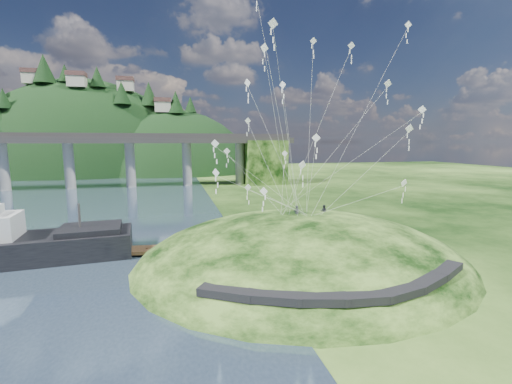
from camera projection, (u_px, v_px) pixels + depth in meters
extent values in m
plane|color=black|center=(230.00, 275.00, 32.61)|extent=(320.00, 320.00, 0.00)
ellipsoid|color=black|center=(301.00, 274.00, 36.61)|extent=(36.00, 32.00, 13.00)
cube|color=black|center=(227.00, 292.00, 24.27)|extent=(4.32, 3.62, 0.71)
cube|color=black|center=(274.00, 296.00, 23.37)|extent=(4.10, 2.97, 0.61)
cube|color=black|center=(321.00, 298.00, 23.11)|extent=(3.85, 2.37, 0.62)
cube|color=black|center=(365.00, 297.00, 23.39)|extent=(3.62, 1.83, 0.66)
cube|color=black|center=(401.00, 291.00, 24.28)|extent=(3.82, 2.27, 0.68)
cube|color=black|center=(427.00, 281.00, 25.88)|extent=(4.11, 2.97, 0.71)
cube|color=black|center=(445.00, 270.00, 28.07)|extent=(4.26, 3.43, 0.66)
cylinder|color=gray|center=(3.00, 166.00, 87.88)|extent=(2.60, 2.60, 13.00)
cylinder|color=gray|center=(69.00, 165.00, 91.50)|extent=(2.60, 2.60, 13.00)
cylinder|color=gray|center=(130.00, 164.00, 95.12)|extent=(2.60, 2.60, 13.00)
cylinder|color=gray|center=(187.00, 163.00, 98.73)|extent=(2.60, 2.60, 13.00)
cylinder|color=gray|center=(240.00, 162.00, 102.35)|extent=(2.60, 2.60, 13.00)
cube|color=black|center=(264.00, 162.00, 104.10)|extent=(12.00, 11.00, 13.00)
ellipsoid|color=black|center=(89.00, 186.00, 145.28)|extent=(96.00, 68.00, 88.00)
ellipsoid|color=black|center=(174.00, 195.00, 146.34)|extent=(76.00, 56.00, 72.00)
cone|color=black|center=(3.00, 98.00, 116.58)|extent=(5.29, 5.29, 6.96)
cone|color=black|center=(44.00, 69.00, 125.49)|extent=(8.01, 8.01, 10.54)
cone|color=black|center=(65.00, 73.00, 126.78)|extent=(4.97, 4.97, 6.54)
cone|color=black|center=(97.00, 77.00, 127.68)|extent=(5.83, 5.83, 7.67)
cone|color=black|center=(122.00, 93.00, 125.89)|extent=(6.47, 6.47, 8.51)
cone|color=black|center=(149.00, 94.00, 134.59)|extent=(7.13, 7.13, 9.38)
cone|color=black|center=(176.00, 102.00, 132.67)|extent=(6.56, 6.56, 8.63)
cone|color=black|center=(190.00, 105.00, 139.46)|extent=(4.88, 4.88, 6.42)
cube|color=beige|center=(33.00, 79.00, 128.00)|extent=(6.00, 5.00, 4.00)
cube|color=brown|center=(32.00, 71.00, 127.61)|extent=(6.40, 5.40, 1.60)
cube|color=beige|center=(77.00, 82.00, 124.53)|extent=(6.00, 5.00, 4.00)
cube|color=brown|center=(76.00, 74.00, 124.14)|extent=(6.40, 5.40, 1.60)
cube|color=beige|center=(126.00, 86.00, 134.05)|extent=(6.00, 5.00, 4.00)
cube|color=brown|center=(125.00, 79.00, 133.66)|extent=(6.40, 5.40, 1.60)
cube|color=beige|center=(163.00, 107.00, 132.75)|extent=(6.00, 5.00, 4.00)
cube|color=brown|center=(163.00, 100.00, 132.36)|extent=(6.40, 5.40, 1.60)
cube|color=black|center=(15.00, 250.00, 35.81)|extent=(23.41, 8.23, 2.71)
cube|color=black|center=(91.00, 229.00, 37.88)|extent=(6.69, 5.74, 0.63)
cylinder|color=#2D2B2B|center=(79.00, 217.00, 37.35)|extent=(0.25, 0.25, 3.13)
cube|color=#3E2919|center=(147.00, 250.00, 38.53)|extent=(15.78, 4.17, 0.39)
cylinder|color=#3E2919|center=(85.00, 255.00, 37.74)|extent=(0.33, 0.33, 1.11)
cylinder|color=#3E2919|center=(116.00, 253.00, 38.16)|extent=(0.33, 0.33, 1.11)
cylinder|color=#3E2919|center=(147.00, 252.00, 38.58)|extent=(0.33, 0.33, 1.11)
cylinder|color=#3E2919|center=(177.00, 251.00, 38.99)|extent=(0.33, 0.33, 1.11)
cylinder|color=#3E2919|center=(207.00, 250.00, 39.41)|extent=(0.33, 0.33, 1.11)
imported|color=#22232E|center=(297.00, 205.00, 36.38)|extent=(0.69, 0.50, 1.74)
imported|color=#22232E|center=(324.00, 205.00, 38.17)|extent=(0.94, 0.91, 1.53)
cube|color=white|center=(283.00, 85.00, 34.05)|extent=(0.49, 0.65, 0.75)
cube|color=white|center=(283.00, 90.00, 34.13)|extent=(0.09, 0.08, 0.45)
cube|color=white|center=(283.00, 96.00, 34.21)|extent=(0.09, 0.08, 0.45)
cube|color=white|center=(282.00, 102.00, 34.29)|extent=(0.09, 0.08, 0.45)
cube|color=white|center=(247.00, 83.00, 36.64)|extent=(0.52, 0.77, 0.85)
cube|color=white|center=(247.00, 89.00, 36.73)|extent=(0.10, 0.09, 0.51)
cube|color=white|center=(247.00, 95.00, 36.82)|extent=(0.10, 0.09, 0.51)
cube|color=white|center=(248.00, 101.00, 36.91)|extent=(0.10, 0.09, 0.51)
cube|color=white|center=(388.00, 84.00, 34.32)|extent=(0.84, 0.30, 0.81)
cube|color=white|center=(388.00, 90.00, 34.41)|extent=(0.11, 0.05, 0.48)
cube|color=white|center=(387.00, 96.00, 34.49)|extent=(0.11, 0.05, 0.48)
cube|color=white|center=(387.00, 102.00, 34.58)|extent=(0.11, 0.05, 0.48)
cube|color=white|center=(404.00, 183.00, 32.86)|extent=(0.81, 0.28, 0.79)
cube|color=white|center=(404.00, 189.00, 32.94)|extent=(0.10, 0.08, 0.48)
cube|color=white|center=(403.00, 195.00, 33.03)|extent=(0.10, 0.08, 0.48)
cube|color=white|center=(403.00, 201.00, 33.11)|extent=(0.10, 0.08, 0.48)
cube|color=white|center=(302.00, 165.00, 29.80)|extent=(0.78, 0.31, 0.79)
cube|color=white|center=(302.00, 172.00, 29.88)|extent=(0.10, 0.08, 0.47)
cube|color=white|center=(302.00, 178.00, 29.97)|extent=(0.10, 0.08, 0.47)
cube|color=white|center=(302.00, 185.00, 30.05)|extent=(0.10, 0.08, 0.47)
cube|color=white|center=(316.00, 138.00, 32.85)|extent=(0.76, 0.45, 0.84)
cube|color=white|center=(316.00, 144.00, 32.94)|extent=(0.11, 0.06, 0.49)
cube|color=white|center=(316.00, 150.00, 33.02)|extent=(0.11, 0.06, 0.49)
cube|color=white|center=(316.00, 157.00, 33.11)|extent=(0.11, 0.06, 0.49)
cube|color=white|center=(408.00, 25.00, 33.09)|extent=(0.70, 0.19, 0.70)
cube|color=white|center=(408.00, 30.00, 33.16)|extent=(0.09, 0.02, 0.41)
cube|color=white|center=(408.00, 36.00, 33.24)|extent=(0.09, 0.02, 0.41)
cube|color=white|center=(407.00, 41.00, 33.31)|extent=(0.09, 0.02, 0.41)
cube|color=white|center=(256.00, 3.00, 28.84)|extent=(0.09, 0.02, 0.39)
cube|color=white|center=(256.00, 9.00, 28.90)|extent=(0.09, 0.02, 0.39)
cube|color=white|center=(248.00, 121.00, 40.00)|extent=(0.73, 0.15, 0.73)
cube|color=white|center=(248.00, 125.00, 40.08)|extent=(0.10, 0.04, 0.42)
cube|color=white|center=(248.00, 130.00, 40.15)|extent=(0.10, 0.04, 0.42)
cube|color=white|center=(248.00, 134.00, 40.23)|extent=(0.10, 0.04, 0.42)
cube|color=white|center=(409.00, 129.00, 32.06)|extent=(0.86, 0.26, 0.84)
cube|color=white|center=(409.00, 135.00, 32.14)|extent=(0.11, 0.06, 0.50)
cube|color=white|center=(409.00, 142.00, 32.23)|extent=(0.11, 0.06, 0.50)
cube|color=white|center=(408.00, 148.00, 32.32)|extent=(0.11, 0.06, 0.50)
cube|color=white|center=(285.00, 154.00, 37.66)|extent=(0.62, 0.34, 0.68)
cube|color=white|center=(285.00, 158.00, 37.73)|extent=(0.09, 0.04, 0.39)
cube|color=white|center=(285.00, 162.00, 37.80)|extent=(0.09, 0.04, 0.39)
cube|color=white|center=(285.00, 167.00, 37.87)|extent=(0.09, 0.04, 0.39)
cube|color=white|center=(215.00, 143.00, 30.91)|extent=(0.68, 0.44, 0.75)
cube|color=white|center=(215.00, 150.00, 30.99)|extent=(0.10, 0.04, 0.45)
cube|color=white|center=(215.00, 156.00, 31.07)|extent=(0.10, 0.04, 0.45)
cube|color=white|center=(215.00, 162.00, 31.15)|extent=(0.10, 0.04, 0.45)
cube|color=white|center=(264.00, 48.00, 29.24)|extent=(0.75, 0.34, 0.79)
cube|color=white|center=(264.00, 55.00, 29.32)|extent=(0.10, 0.08, 0.46)
cube|color=white|center=(264.00, 62.00, 29.40)|extent=(0.10, 0.08, 0.46)
cube|color=white|center=(264.00, 68.00, 29.48)|extent=(0.10, 0.08, 0.46)
cube|color=white|center=(351.00, 46.00, 34.28)|extent=(0.73, 0.26, 0.72)
cube|color=white|center=(351.00, 51.00, 34.36)|extent=(0.10, 0.03, 0.43)
cube|color=white|center=(351.00, 57.00, 34.43)|extent=(0.10, 0.03, 0.43)
cube|color=white|center=(351.00, 62.00, 34.51)|extent=(0.10, 0.03, 0.43)
cube|color=white|center=(422.00, 110.00, 28.94)|extent=(0.61, 0.36, 0.67)
cube|color=white|center=(422.00, 115.00, 29.01)|extent=(0.09, 0.04, 0.39)
cube|color=white|center=(421.00, 121.00, 29.08)|extent=(0.09, 0.04, 0.39)
cube|color=white|center=(421.00, 127.00, 29.15)|extent=(0.09, 0.04, 0.39)
cube|color=white|center=(227.00, 151.00, 39.27)|extent=(0.77, 0.18, 0.77)
cube|color=white|center=(227.00, 156.00, 39.35)|extent=(0.10, 0.03, 0.45)
cube|color=white|center=(227.00, 161.00, 39.43)|extent=(0.10, 0.03, 0.45)
cube|color=white|center=(227.00, 165.00, 39.51)|extent=(0.10, 0.03, 0.45)
cube|color=white|center=(273.00, 23.00, 26.53)|extent=(0.83, 0.29, 0.80)
cube|color=white|center=(273.00, 31.00, 26.61)|extent=(0.11, 0.05, 0.48)
cube|color=white|center=(273.00, 39.00, 26.70)|extent=(0.11, 0.05, 0.48)
cube|color=white|center=(273.00, 47.00, 26.78)|extent=(0.11, 0.05, 0.48)
cube|color=white|center=(264.00, 191.00, 33.41)|extent=(0.69, 0.57, 0.85)
cube|color=white|center=(264.00, 197.00, 33.50)|extent=(0.11, 0.07, 0.49)
cube|color=white|center=(264.00, 203.00, 33.58)|extent=(0.11, 0.07, 0.49)
cube|color=white|center=(264.00, 209.00, 33.67)|extent=(0.11, 0.07, 0.49)
cube|color=white|center=(248.00, 187.00, 38.84)|extent=(0.81, 0.22, 0.82)
cube|color=white|center=(248.00, 193.00, 38.92)|extent=(0.11, 0.06, 0.48)
cube|color=white|center=(248.00, 198.00, 39.01)|extent=(0.11, 0.06, 0.48)
cube|color=white|center=(248.00, 203.00, 39.09)|extent=(0.11, 0.06, 0.48)
cube|color=white|center=(313.00, 41.00, 37.90)|extent=(0.77, 0.27, 0.76)
cube|color=white|center=(313.00, 46.00, 37.98)|extent=(0.10, 0.03, 0.45)
cube|color=white|center=(313.00, 51.00, 38.06)|extent=(0.10, 0.03, 0.45)
cube|color=white|center=(313.00, 57.00, 38.14)|extent=(0.10, 0.03, 0.45)
cube|color=white|center=(216.00, 173.00, 29.69)|extent=(0.56, 0.58, 0.76)
cube|color=white|center=(216.00, 179.00, 29.77)|extent=(0.09, 0.07, 0.45)
cube|color=white|center=(216.00, 185.00, 29.85)|extent=(0.09, 0.07, 0.45)
cube|color=white|center=(216.00, 191.00, 29.93)|extent=(0.09, 0.07, 0.45)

